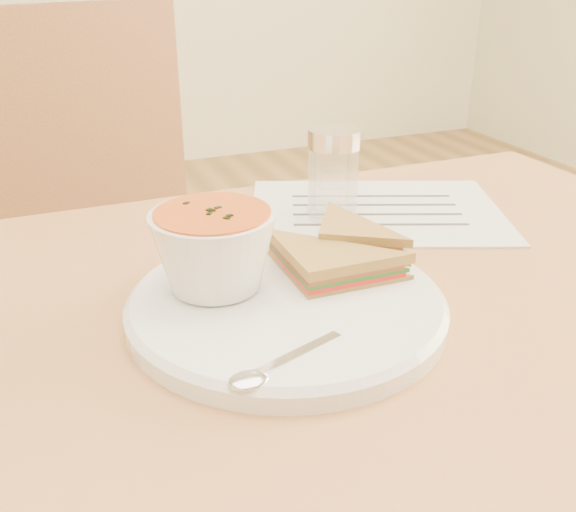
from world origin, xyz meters
name	(u,v)px	position (x,y,z in m)	size (l,w,h in m)	color
chair_far	(152,274)	(-0.09, 0.65, 0.49)	(0.44, 0.44, 0.98)	brown
plate	(286,306)	(-0.08, -0.01, 0.76)	(0.30, 0.30, 0.02)	white
soup_bowl	(214,254)	(-0.13, 0.02, 0.81)	(0.12, 0.12, 0.08)	white
sandwich_half_a	(308,290)	(-0.06, -0.03, 0.78)	(0.11, 0.11, 0.03)	#B28E3E
sandwich_half_b	(318,247)	(-0.02, 0.03, 0.79)	(0.09, 0.09, 0.03)	#B28E3E
spoon	(295,356)	(-0.11, -0.11, 0.77)	(0.16, 0.03, 0.01)	silver
paper_menu	(376,210)	(0.14, 0.19, 0.75)	(0.33, 0.24, 0.00)	silver
condiment_shaker	(333,175)	(0.07, 0.19, 0.81)	(0.07, 0.07, 0.12)	silver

